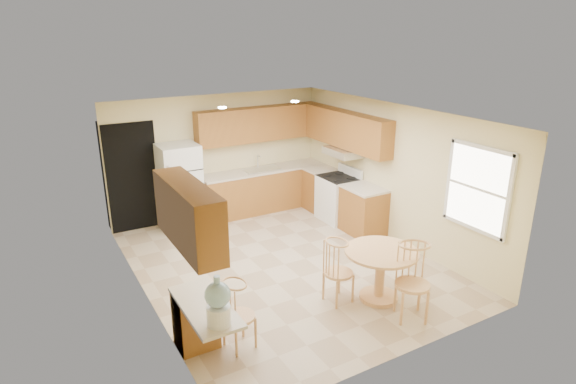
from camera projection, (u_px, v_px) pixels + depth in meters
floor at (285, 264)px, 8.02m from camera, size 5.50×5.50×0.00m
ceiling at (284, 115)px, 7.21m from camera, size 4.50×5.50×0.02m
wall_back at (218, 156)px, 9.87m from camera, size 4.50×0.02×2.50m
wall_front at (406, 263)px, 5.36m from camera, size 4.50×0.02×2.50m
wall_left at (141, 221)px, 6.55m from camera, size 0.02×5.50×2.50m
wall_right at (393, 173)px, 8.68m from camera, size 0.02×5.50×2.50m
doorway at (133, 178)px, 9.09m from camera, size 0.90×0.02×2.10m
base_cab_back at (264, 190)px, 10.30m from camera, size 2.75×0.60×0.87m
counter_back at (263, 170)px, 10.15m from camera, size 2.75×0.63×0.04m
base_cab_right_a at (321, 190)px, 10.32m from camera, size 0.60×0.59×0.87m
counter_right_a at (321, 170)px, 10.17m from camera, size 0.63×0.59×0.04m
base_cab_right_b at (363, 211)px, 9.13m from camera, size 0.60×0.80×0.87m
counter_right_b at (364, 189)px, 8.98m from camera, size 0.63×0.80×0.04m
upper_cab_back at (259, 124)px, 9.95m from camera, size 2.75×0.33×0.70m
upper_cab_right at (346, 130)px, 9.40m from camera, size 0.33×2.42×0.70m
upper_cab_left at (188, 215)px, 5.12m from camera, size 0.33×1.40×0.70m
sink at (262, 169)px, 10.13m from camera, size 0.78×0.44×0.01m
range_hood at (343, 152)px, 9.47m from camera, size 0.50×0.76×0.14m
desk_pedestal at (196, 320)px, 5.88m from camera, size 0.48×0.42×0.72m
desk_top at (205, 307)px, 5.44m from camera, size 0.50×1.20×0.04m
window at (478, 188)px, 7.07m from camera, size 0.06×1.12×1.30m
can_light_a at (222, 108)px, 7.96m from camera, size 0.14×0.14×0.02m
can_light_b at (295, 101)px, 8.62m from camera, size 0.14×0.14×0.02m
refrigerator at (180, 187)px, 9.27m from camera, size 0.73×0.72×1.66m
stove at (338, 198)px, 9.75m from camera, size 0.65×0.76×1.09m
dining_table at (380, 267)px, 6.85m from camera, size 1.04×1.04×0.77m
chair_table_a at (343, 268)px, 6.70m from camera, size 0.42×0.54×0.94m
chair_table_b at (419, 278)px, 6.26m from camera, size 0.47×0.53×1.06m
chair_desk at (242, 311)px, 5.72m from camera, size 0.39×0.51×0.89m
water_crock at (218, 303)px, 5.01m from camera, size 0.28×0.28×0.57m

